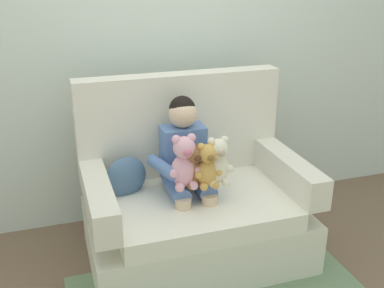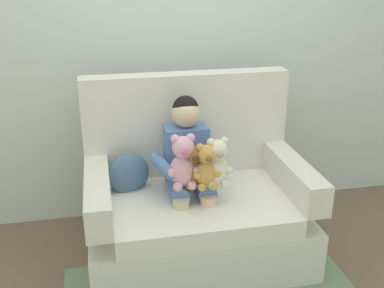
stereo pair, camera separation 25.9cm
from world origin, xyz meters
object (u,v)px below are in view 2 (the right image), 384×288
Objects in this scene: plush_pink at (183,163)px; plush_brown at (194,167)px; armchair at (196,205)px; seated_child at (188,159)px; plush_honey at (206,167)px; throw_pillow at (129,174)px; plush_cream at (217,164)px.

plush_brown is at bearing -22.55° from plush_pink.
armchair is at bearing 36.14° from plush_pink.
plush_pink is at bearing -117.21° from seated_child.
throw_pillow is at bearing 156.45° from plush_honey.
plush_honey reaches higher than plush_brown.
armchair is at bearing 115.34° from plush_cream.
plush_honey is at bearing -83.29° from armchair.
plush_cream is 0.13m from plush_brown.
armchair reaches higher than seated_child.
plush_pink is (-0.10, -0.15, 0.36)m from armchair.
plush_pink is at bearing 174.34° from plush_honey.
plush_cream is at bearing -25.00° from plush_pink.
plush_honey is at bearing -35.62° from plush_brown.
seated_child is 2.83× the size of plush_cream.
seated_child is 3.16× the size of plush_brown.
plush_cream reaches higher than plush_brown.
seated_child reaches higher than plush_brown.
plush_pink reaches higher than plush_honey.
plush_cream is at bearing -58.22° from seated_child.
plush_cream is 0.57m from throw_pillow.
plush_brown is at bearing 164.17° from plush_honey.
throw_pillow is (-0.49, 0.27, -0.14)m from plush_cream.
plush_honey is at bearing -34.06° from throw_pillow.
armchair is 1.59× the size of seated_child.
seated_child is 0.16m from plush_brown.
armchair is 0.46m from throw_pillow.
plush_honey is at bearing -76.35° from seated_child.
plush_cream reaches higher than plush_honey.
armchair is 0.39m from plush_honey.
plush_pink is (-0.06, -0.15, 0.05)m from seated_child.
plush_pink is at bearing -125.27° from armchair.
throw_pillow is (-0.40, 0.10, 0.20)m from armchair.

